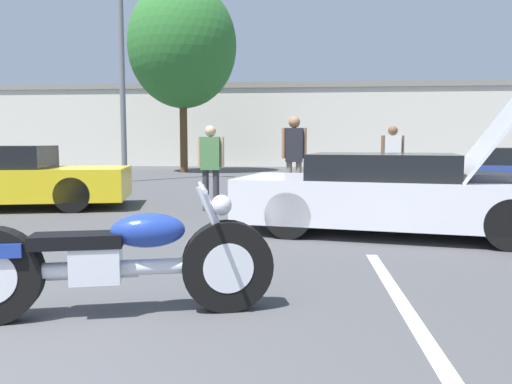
% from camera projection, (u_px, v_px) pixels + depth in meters
% --- Properties ---
extents(parking_stripe_middle, '(0.12, 5.42, 0.01)m').
position_uv_depth(parking_stripe_middle, '(434.00, 353.00, 3.10)').
color(parking_stripe_middle, white).
rests_on(parking_stripe_middle, ground).
extents(far_building, '(32.00, 4.20, 4.40)m').
position_uv_depth(far_building, '(261.00, 123.00, 28.08)').
color(far_building, beige).
rests_on(far_building, ground).
extents(light_pole, '(1.21, 0.28, 7.44)m').
position_uv_depth(light_pole, '(124.00, 54.00, 15.97)').
color(light_pole, slate).
rests_on(light_pole, ground).
extents(tree_background, '(4.53, 4.53, 7.93)m').
position_uv_depth(tree_background, '(182.00, 46.00, 20.86)').
color(tree_background, brown).
rests_on(tree_background, ground).
extents(motorcycle, '(2.38, 0.88, 0.99)m').
position_uv_depth(motorcycle, '(114.00, 262.00, 3.73)').
color(motorcycle, black).
rests_on(motorcycle, ground).
extents(show_car_hood_open, '(4.67, 2.59, 2.07)m').
position_uv_depth(show_car_hood_open, '(396.00, 193.00, 7.10)').
color(show_car_hood_open, silver).
rests_on(show_car_hood_open, ground).
extents(parked_car_mid_row, '(5.01, 2.73, 1.23)m').
position_uv_depth(parked_car_mid_row, '(1.00, 179.00, 9.75)').
color(parked_car_mid_row, yellow).
rests_on(parked_car_mid_row, ground).
extents(spectator_near_motorcycle, '(0.52, 0.22, 1.67)m').
position_uv_depth(spectator_near_motorcycle, '(392.00, 156.00, 11.41)').
color(spectator_near_motorcycle, gray).
rests_on(spectator_near_motorcycle, ground).
extents(spectator_by_show_car, '(0.52, 0.21, 1.62)m').
position_uv_depth(spectator_by_show_car, '(211.00, 161.00, 9.40)').
color(spectator_by_show_car, '#333338').
rests_on(spectator_by_show_car, ground).
extents(spectator_midground, '(0.52, 0.24, 1.84)m').
position_uv_depth(spectator_midground, '(294.00, 152.00, 10.42)').
color(spectator_midground, gray).
rests_on(spectator_midground, ground).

